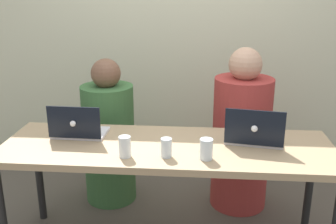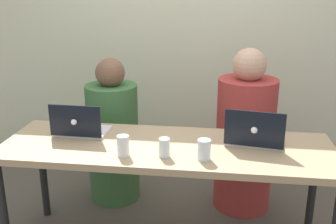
% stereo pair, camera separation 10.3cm
% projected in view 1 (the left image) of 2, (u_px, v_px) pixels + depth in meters
% --- Properties ---
extents(back_wall, '(4.99, 0.10, 2.36)m').
position_uv_depth(back_wall, '(180.00, 34.00, 3.39)').
color(back_wall, beige).
rests_on(back_wall, ground).
extents(desk, '(1.92, 0.63, 0.70)m').
position_uv_depth(desk, '(167.00, 155.00, 2.29)').
color(desk, tan).
rests_on(desk, ground).
extents(person_on_left, '(0.41, 0.41, 1.09)m').
position_uv_depth(person_on_left, '(109.00, 139.00, 2.93)').
color(person_on_left, '#386536').
rests_on(person_on_left, ground).
extents(person_on_right, '(0.48, 0.48, 1.19)m').
position_uv_depth(person_on_right, '(241.00, 138.00, 2.84)').
color(person_on_right, '#9F322F').
rests_on(person_on_right, ground).
extents(laptop_back_right, '(0.36, 0.28, 0.22)m').
position_uv_depth(laptop_back_right, '(254.00, 135.00, 2.28)').
color(laptop_back_right, silver).
rests_on(laptop_back_right, desk).
extents(laptop_back_left, '(0.32, 0.25, 0.21)m').
position_uv_depth(laptop_back_left, '(79.00, 129.00, 2.38)').
color(laptop_back_left, silver).
rests_on(laptop_back_left, desk).
extents(water_glass_center, '(0.06, 0.06, 0.10)m').
position_uv_depth(water_glass_center, '(166.00, 149.00, 2.10)').
color(water_glass_center, silver).
rests_on(water_glass_center, desk).
extents(water_glass_right, '(0.07, 0.07, 0.11)m').
position_uv_depth(water_glass_right, '(206.00, 150.00, 2.07)').
color(water_glass_right, silver).
rests_on(water_glass_right, desk).
extents(water_glass_left, '(0.07, 0.07, 0.12)m').
position_uv_depth(water_glass_left, '(125.00, 148.00, 2.10)').
color(water_glass_left, white).
rests_on(water_glass_left, desk).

